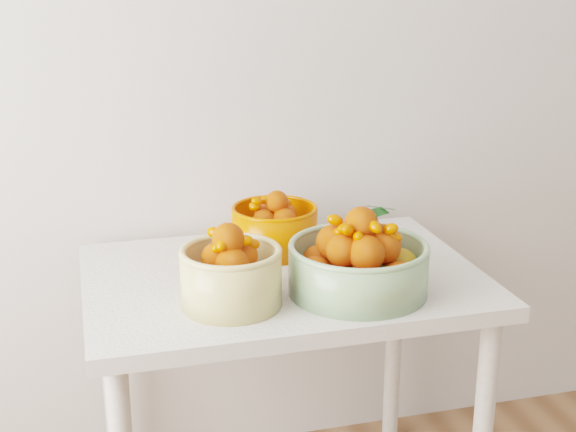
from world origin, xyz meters
name	(u,v)px	position (x,y,z in m)	size (l,w,h in m)	color
table	(283,307)	(-0.15, 1.60, 0.65)	(1.00, 0.70, 0.75)	silver
bowl_cream	(231,274)	(-0.32, 1.44, 0.83)	(0.28, 0.28, 0.20)	#D5C077
bowl_green	(358,263)	(-0.01, 1.44, 0.82)	(0.43, 0.43, 0.22)	#87AD7D
bowl_orange	(275,227)	(-0.13, 1.77, 0.82)	(0.31, 0.31, 0.17)	#E64B01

